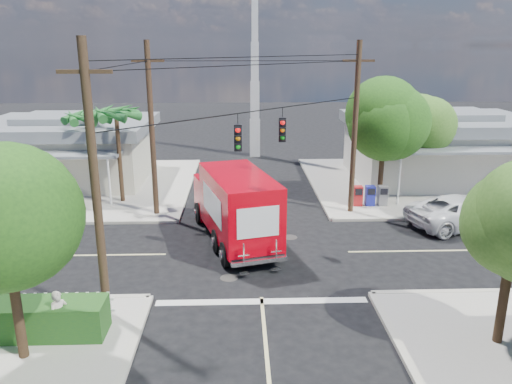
{
  "coord_description": "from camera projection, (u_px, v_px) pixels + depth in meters",
  "views": [
    {
      "loc": [
        -0.73,
        -20.15,
        8.73
      ],
      "look_at": [
        0.0,
        2.0,
        2.2
      ],
      "focal_mm": 35.0,
      "sensor_mm": 36.0,
      "label": 1
    }
  ],
  "objects": [
    {
      "name": "utility_poles",
      "position": [
        220.0,
        141.0,
        21.97
      ],
      "size": [
        12.0,
        10.68,
        9.0
      ],
      "color": "#473321",
      "rests_on": "ground"
    },
    {
      "name": "building_nw",
      "position": [
        68.0,
        148.0,
        32.75
      ],
      "size": [
        10.8,
        10.2,
        4.3
      ],
      "color": "beige",
      "rests_on": "sidewalk_nw"
    },
    {
      "name": "palm_nw_back",
      "position": [
        88.0,
        118.0,
        28.81
      ],
      "size": [
        3.01,
        3.08,
        5.19
      ],
      "color": "#422D1C",
      "rests_on": "sidewalk_nw"
    },
    {
      "name": "sidewalk_ne",
      "position": [
        418.0,
        183.0,
        32.56
      ],
      "size": [
        14.12,
        14.12,
        0.14
      ],
      "color": "#ADA89C",
      "rests_on": "ground"
    },
    {
      "name": "vending_boxes",
      "position": [
        370.0,
        196.0,
        27.76
      ],
      "size": [
        1.9,
        0.5,
        1.1
      ],
      "color": "#AE191B",
      "rests_on": "sidewalk_ne"
    },
    {
      "name": "delivery_truck",
      "position": [
        235.0,
        206.0,
        22.72
      ],
      "size": [
        4.27,
        8.07,
        3.35
      ],
      "color": "black",
      "rests_on": "ground"
    },
    {
      "name": "palm_nw_front",
      "position": [
        116.0,
        115.0,
        27.33
      ],
      "size": [
        3.01,
        3.08,
        5.59
      ],
      "color": "#422D1C",
      "rests_on": "sidewalk_nw"
    },
    {
      "name": "ground",
      "position": [
        258.0,
        253.0,
        21.81
      ],
      "size": [
        120.0,
        120.0,
        0.0
      ],
      "primitive_type": "plane",
      "color": "black",
      "rests_on": "ground"
    },
    {
      "name": "tree_sw_front",
      "position": [
        3.0,
        219.0,
        13.13
      ],
      "size": [
        3.88,
        3.78,
        6.03
      ],
      "color": "#422D1C",
      "rests_on": "sidewalk_sw"
    },
    {
      "name": "tree_ne_front",
      "position": [
        385.0,
        121.0,
        27.17
      ],
      "size": [
        4.21,
        4.14,
        6.66
      ],
      "color": "#422D1C",
      "rests_on": "sidewalk_ne"
    },
    {
      "name": "hedge_sw",
      "position": [
        4.0,
        319.0,
        15.22
      ],
      "size": [
        6.2,
        1.2,
        1.1
      ],
      "primitive_type": "cube",
      "color": "#1C4A1E",
      "rests_on": "sidewalk_sw"
    },
    {
      "name": "picket_fence",
      "position": [
        21.0,
        306.0,
        16.0
      ],
      "size": [
        5.94,
        0.06,
        1.0
      ],
      "color": "silver",
      "rests_on": "sidewalk_sw"
    },
    {
      "name": "parked_car",
      "position": [
        463.0,
        212.0,
        24.79
      ],
      "size": [
        6.2,
        4.13,
        1.58
      ],
      "primitive_type": "imported",
      "rotation": [
        0.0,
        0.0,
        1.86
      ],
      "color": "silver",
      "rests_on": "ground"
    },
    {
      "name": "pedestrian",
      "position": [
        60.0,
        316.0,
        14.94
      ],
      "size": [
        0.68,
        0.69,
        1.6
      ],
      "primitive_type": "imported",
      "rotation": [
        0.0,
        0.0,
        0.84
      ],
      "color": "beige",
      "rests_on": "sidewalk_sw"
    },
    {
      "name": "radio_tower",
      "position": [
        255.0,
        86.0,
        39.4
      ],
      "size": [
        0.8,
        0.8,
        17.0
      ],
      "color": "silver",
      "rests_on": "ground"
    },
    {
      "name": "sidewalk_nw",
      "position": [
        82.0,
        186.0,
        31.87
      ],
      "size": [
        14.12,
        14.12,
        0.14
      ],
      "color": "#ADA89C",
      "rests_on": "ground"
    },
    {
      "name": "building_ne",
      "position": [
        439.0,
        146.0,
        33.02
      ],
      "size": [
        11.8,
        10.2,
        4.5
      ],
      "color": "silver",
      "rests_on": "sidewalk_ne"
    },
    {
      "name": "road_markings",
      "position": [
        259.0,
        267.0,
        20.39
      ],
      "size": [
        32.0,
        32.0,
        0.01
      ],
      "color": "beige",
      "rests_on": "ground"
    },
    {
      "name": "tree_ne_back",
      "position": [
        417.0,
        125.0,
        29.52
      ],
      "size": [
        3.77,
        3.66,
        5.82
      ],
      "color": "#422D1C",
      "rests_on": "sidewalk_ne"
    }
  ]
}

